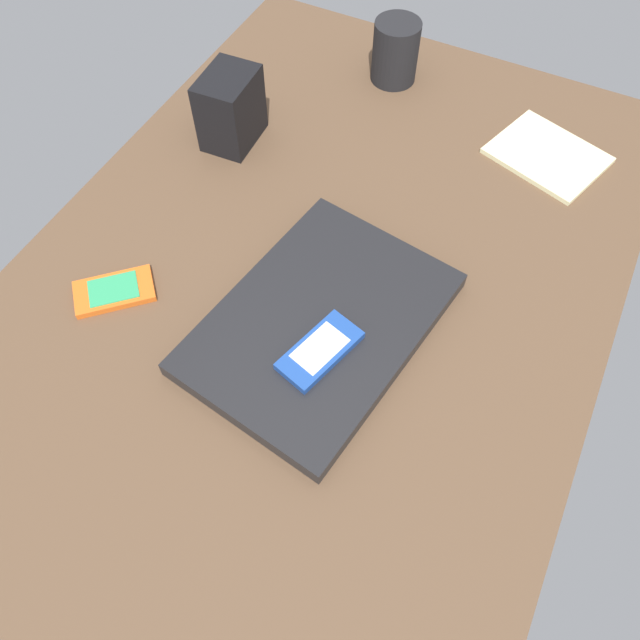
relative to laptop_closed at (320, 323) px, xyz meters
The scene contains 7 objects.
desk_surface 8.68cm from the laptop_closed, 146.11° to the right, with size 120.00×80.00×3.00cm, color brown.
laptop_closed is the anchor object (origin of this frame).
cell_phone_on_laptop 5.54cm from the laptop_closed, 26.53° to the left, with size 12.15×8.18×1.26cm.
cell_phone_on_desk 28.86cm from the laptop_closed, 74.64° to the right, with size 11.67×11.86×1.12cm.
desk_organizer 39.96cm from the laptop_closed, 132.49° to the right, with size 10.02×7.48×11.61cm, color black.
notepad 48.95cm from the laptop_closed, 158.40° to the left, with size 13.47×16.70×0.80cm, color #F2EDB2.
pen_cup 54.45cm from the laptop_closed, 167.09° to the right, with size 7.92×7.92×10.51cm, color black.
Camera 1 is at (46.73, 24.66, 74.14)cm, focal length 35.45 mm.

